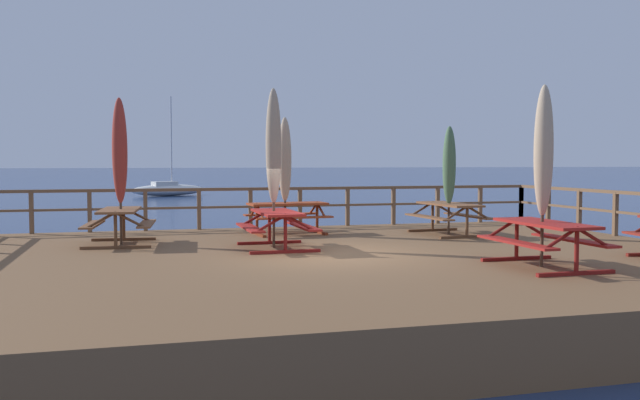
{
  "coord_description": "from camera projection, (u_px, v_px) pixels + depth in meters",
  "views": [
    {
      "loc": [
        -3.52,
        -12.24,
        2.63
      ],
      "look_at": [
        0.0,
        0.84,
        1.87
      ],
      "focal_mm": 37.61,
      "sensor_mm": 36.0,
      "label": 1
    }
  ],
  "objects": [
    {
      "name": "patio_umbrella_short_back",
      "position": [
        285.0,
        160.0,
        16.34
      ],
      "size": [
        0.32,
        0.32,
        2.86
      ],
      "color": "#4C3828",
      "rests_on": "wooden_deck"
    },
    {
      "name": "patio_umbrella_tall_front",
      "position": [
        120.0,
        151.0,
        14.25
      ],
      "size": [
        0.32,
        0.32,
        3.14
      ],
      "color": "#4C3828",
      "rests_on": "wooden_deck"
    },
    {
      "name": "ground_plane",
      "position": [
        331.0,
        299.0,
        12.86
      ],
      "size": [
        600.0,
        600.0,
        0.0
      ],
      "primitive_type": "plane",
      "color": "navy"
    },
    {
      "name": "railing_waterside_far",
      "position": [
        275.0,
        201.0,
        18.06
      ],
      "size": [
        15.06,
        0.1,
        1.09
      ],
      "color": "brown",
      "rests_on": "wooden_deck"
    },
    {
      "name": "sailboat_distant",
      "position": [
        168.0,
        189.0,
        52.17
      ],
      "size": [
        6.21,
        3.66,
        7.72
      ],
      "color": "white",
      "rests_on": "ground"
    },
    {
      "name": "patio_umbrella_short_mid",
      "position": [
        544.0,
        151.0,
        11.2
      ],
      "size": [
        0.32,
        0.32,
        3.06
      ],
      "color": "#4C3828",
      "rests_on": "wooden_deck"
    },
    {
      "name": "picnic_table_mid_right",
      "position": [
        288.0,
        211.0,
        16.51
      ],
      "size": [
        2.02,
        1.55,
        0.78
      ],
      "color": "#993819",
      "rests_on": "wooden_deck"
    },
    {
      "name": "picnic_table_mid_centre",
      "position": [
        449.0,
        212.0,
        16.35
      ],
      "size": [
        1.54,
        2.11,
        0.78
      ],
      "color": "brown",
      "rests_on": "wooden_deck"
    },
    {
      "name": "picnic_table_front_right",
      "position": [
        120.0,
        219.0,
        14.33
      ],
      "size": [
        1.55,
        1.94,
        0.78
      ],
      "color": "brown",
      "rests_on": "wooden_deck"
    },
    {
      "name": "picnic_table_front_left",
      "position": [
        277.0,
        221.0,
        13.7
      ],
      "size": [
        1.42,
        1.93,
        0.78
      ],
      "color": "maroon",
      "rests_on": "wooden_deck"
    },
    {
      "name": "patio_umbrella_tall_mid_right",
      "position": [
        273.0,
        147.0,
        13.67
      ],
      "size": [
        0.32,
        0.32,
        3.28
      ],
      "color": "#4C3828",
      "rests_on": "wooden_deck"
    },
    {
      "name": "patio_umbrella_tall_back_left",
      "position": [
        449.0,
        166.0,
        16.27
      ],
      "size": [
        0.32,
        0.32,
        2.64
      ],
      "color": "#4C3828",
      "rests_on": "wooden_deck"
    },
    {
      "name": "wooden_deck",
      "position": [
        331.0,
        277.0,
        12.84
      ],
      "size": [
        15.26,
        11.26,
        0.87
      ],
      "primitive_type": "cube",
      "color": "brown",
      "rests_on": "ground"
    },
    {
      "name": "picnic_table_mid_left",
      "position": [
        545.0,
        234.0,
        11.25
      ],
      "size": [
        1.43,
        2.07,
        0.78
      ],
      "color": "maroon",
      "rests_on": "wooden_deck"
    }
  ]
}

